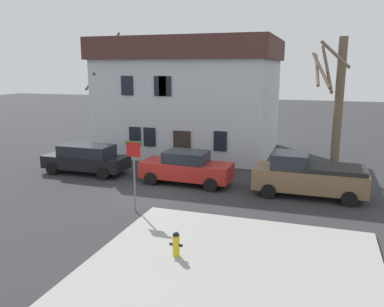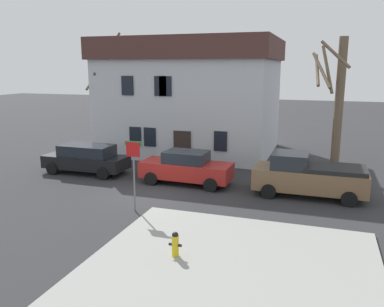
# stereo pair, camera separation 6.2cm
# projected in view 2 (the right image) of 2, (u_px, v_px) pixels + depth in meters

# --- Properties ---
(ground_plane) EXTENTS (120.00, 120.00, 0.00)m
(ground_plane) POSITION_uv_depth(u_px,v_px,m) (151.00, 195.00, 18.91)
(ground_plane) COLOR #2D2D30
(sidewalk_slab) EXTENTS (8.65, 7.70, 0.12)m
(sidewalk_slab) POSITION_uv_depth(u_px,v_px,m) (232.00, 266.00, 11.98)
(sidewalk_slab) COLOR #999993
(sidewalk_slab) RESTS_ON ground_plane
(building_main) EXTENTS (11.82, 8.92, 7.81)m
(building_main) POSITION_uv_depth(u_px,v_px,m) (192.00, 96.00, 28.20)
(building_main) COLOR silver
(building_main) RESTS_ON ground_plane
(tree_bare_near) EXTENTS (2.27, 2.37, 8.20)m
(tree_bare_near) POSITION_uv_depth(u_px,v_px,m) (110.00, 94.00, 26.71)
(tree_bare_near) COLOR brown
(tree_bare_near) RESTS_ON ground_plane
(tree_bare_mid) EXTENTS (2.04, 2.77, 7.53)m
(tree_bare_mid) POSITION_uv_depth(u_px,v_px,m) (337.00, 101.00, 21.76)
(tree_bare_mid) COLOR brown
(tree_bare_mid) RESTS_ON ground_plane
(car_black_wagon) EXTENTS (4.80, 2.05, 1.64)m
(car_black_wagon) POSITION_uv_depth(u_px,v_px,m) (86.00, 158.00, 22.59)
(car_black_wagon) COLOR black
(car_black_wagon) RESTS_ON ground_plane
(car_red_sedan) EXTENTS (4.76, 2.10, 1.72)m
(car_red_sedan) POSITION_uv_depth(u_px,v_px,m) (186.00, 168.00, 20.53)
(car_red_sedan) COLOR #AD231E
(car_red_sedan) RESTS_ON ground_plane
(pickup_truck_brown) EXTENTS (5.11, 2.24, 2.00)m
(pickup_truck_brown) POSITION_uv_depth(u_px,v_px,m) (308.00, 176.00, 18.56)
(pickup_truck_brown) COLOR brown
(pickup_truck_brown) RESTS_ON ground_plane
(fire_hydrant) EXTENTS (0.42, 0.22, 0.80)m
(fire_hydrant) POSITION_uv_depth(u_px,v_px,m) (175.00, 244.00, 12.43)
(fire_hydrant) COLOR gold
(fire_hydrant) RESTS_ON sidewalk_slab
(street_sign_pole) EXTENTS (0.76, 0.07, 2.99)m
(street_sign_pole) POSITION_uv_depth(u_px,v_px,m) (134.00, 163.00, 16.31)
(street_sign_pole) COLOR slate
(street_sign_pole) RESTS_ON ground_plane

